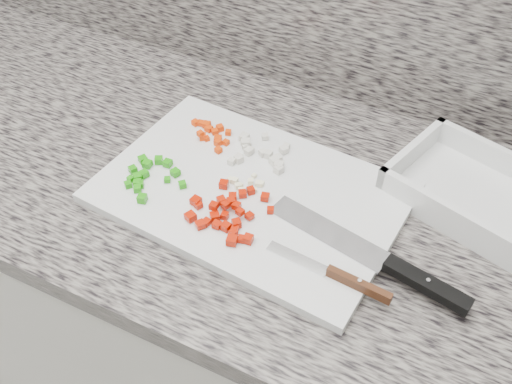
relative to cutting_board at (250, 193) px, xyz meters
The scene contains 11 objects.
cabinet 0.49m from the cutting_board, 160.78° to the left, with size 3.92×0.62×0.86m, color silver.
countertop 0.11m from the cutting_board, 160.78° to the left, with size 3.96×0.64×0.04m, color slate.
cutting_board is the anchor object (origin of this frame).
carrot_pile 0.16m from the cutting_board, 143.55° to the left, with size 0.09×0.07×0.02m.
onion_pile 0.09m from the cutting_board, 104.91° to the left, with size 0.11×0.10×0.01m.
green_pepper_pile 0.17m from the cutting_board, 162.63° to the right, with size 0.11×0.11×0.01m.
red_pepper_pile 0.07m from the cutting_board, 94.30° to the right, with size 0.13×0.13×0.02m.
garlic_pile 0.02m from the cutting_board, 159.46° to the left, with size 0.06×0.05×0.01m.
chef_knife 0.26m from the cutting_board, 12.36° to the right, with size 0.32×0.10×0.02m.
paring_knife 0.23m from the cutting_board, 28.32° to the right, with size 0.19×0.03×0.02m.
tray 0.37m from the cutting_board, 23.92° to the left, with size 0.31×0.26×0.05m.
Camera 1 is at (0.40, 0.81, 1.57)m, focal length 40.00 mm.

